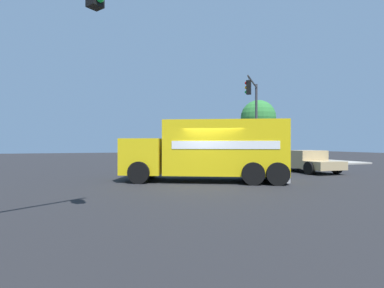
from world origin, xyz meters
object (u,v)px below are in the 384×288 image
(delivery_truck, at_px, (210,150))
(pedestrian_near_corner, at_px, (274,151))
(traffic_light_secondary, at_px, (254,110))
(pickup_tan, at_px, (304,160))
(shade_tree_near, at_px, (258,118))

(delivery_truck, bearing_deg, pedestrian_near_corner, -134.31)
(traffic_light_secondary, distance_m, pickup_tan, 5.73)
(pickup_tan, xyz_separation_m, pedestrian_near_corner, (-4.50, -9.90, 0.32))
(traffic_light_secondary, bearing_deg, delivery_truck, 46.39)
(delivery_truck, xyz_separation_m, shade_tree_near, (-11.87, -14.95, 3.12))
(traffic_light_secondary, xyz_separation_m, shade_tree_near, (-5.41, -8.17, 0.23))
(pedestrian_near_corner, bearing_deg, delivery_truck, 45.69)
(delivery_truck, xyz_separation_m, traffic_light_secondary, (-6.46, -6.78, 2.89))
(delivery_truck, relative_size, pickup_tan, 1.54)
(pickup_tan, xyz_separation_m, shade_tree_near, (-4.24, -12.42, 3.90))
(delivery_truck, height_order, traffic_light_secondary, traffic_light_secondary)
(delivery_truck, relative_size, shade_tree_near, 1.25)
(traffic_light_secondary, xyz_separation_m, pickup_tan, (-1.17, 4.25, -3.66))
(pedestrian_near_corner, distance_m, shade_tree_near, 4.38)
(traffic_light_secondary, bearing_deg, pickup_tan, 105.44)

